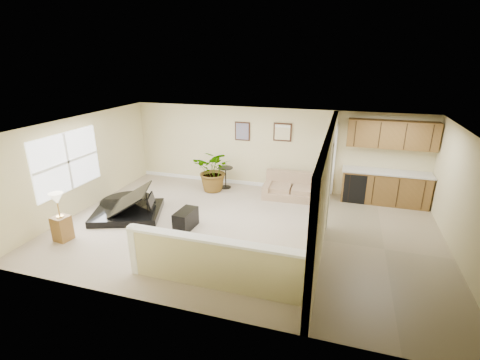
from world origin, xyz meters
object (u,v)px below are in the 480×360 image
(piano_bench, at_px, (186,220))
(small_plant, at_px, (316,193))
(accent_table, at_px, (226,175))
(loveseat, at_px, (292,186))
(palm_plant, at_px, (214,171))
(lamp_stand, at_px, (61,220))
(piano, at_px, (128,190))

(piano_bench, relative_size, small_plant, 1.21)
(piano_bench, xyz_separation_m, accent_table, (0.00, 2.90, 0.20))
(loveseat, xyz_separation_m, palm_plant, (-2.35, -0.19, 0.30))
(loveseat, distance_m, lamp_stand, 6.10)
(lamp_stand, bearing_deg, accent_table, 60.09)
(piano_bench, distance_m, palm_plant, 2.61)
(piano, xyz_separation_m, accent_table, (1.82, 2.53, -0.23))
(palm_plant, relative_size, lamp_stand, 1.16)
(loveseat, bearing_deg, piano_bench, -129.75)
(piano, bearing_deg, palm_plant, 33.79)
(piano_bench, bearing_deg, small_plant, 43.05)
(piano, height_order, small_plant, piano)
(piano, xyz_separation_m, piano_bench, (1.81, -0.37, -0.43))
(piano, height_order, palm_plant, piano)
(piano_bench, distance_m, small_plant, 3.86)
(piano_bench, distance_m, lamp_stand, 2.77)
(palm_plant, bearing_deg, accent_table, 53.98)
(piano, bearing_deg, piano_bench, -32.05)
(palm_plant, bearing_deg, small_plant, 1.36)
(palm_plant, height_order, small_plant, palm_plant)
(piano, bearing_deg, lamp_stand, -130.39)
(loveseat, bearing_deg, accent_table, 173.97)
(small_plant, height_order, lamp_stand, lamp_stand)
(piano, relative_size, loveseat, 1.42)
(small_plant, bearing_deg, accent_table, 174.73)
(small_plant, bearing_deg, piano, -153.93)
(accent_table, distance_m, palm_plant, 0.46)
(accent_table, height_order, lamp_stand, lamp_stand)
(piano, distance_m, palm_plant, 2.70)
(accent_table, bearing_deg, piano, -125.70)
(accent_table, distance_m, small_plant, 2.84)
(loveseat, relative_size, palm_plant, 1.25)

